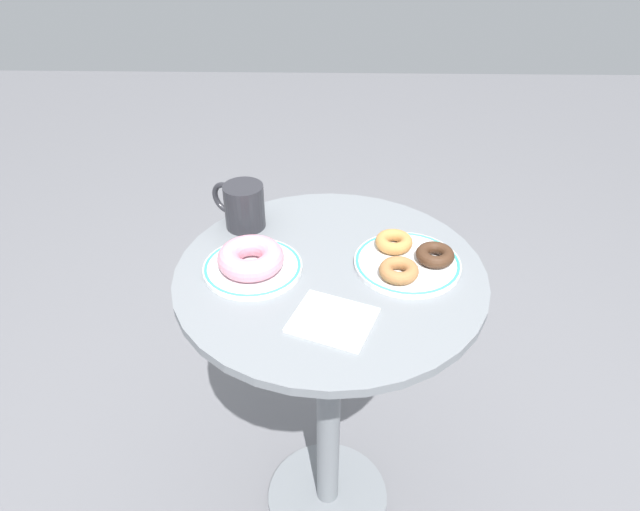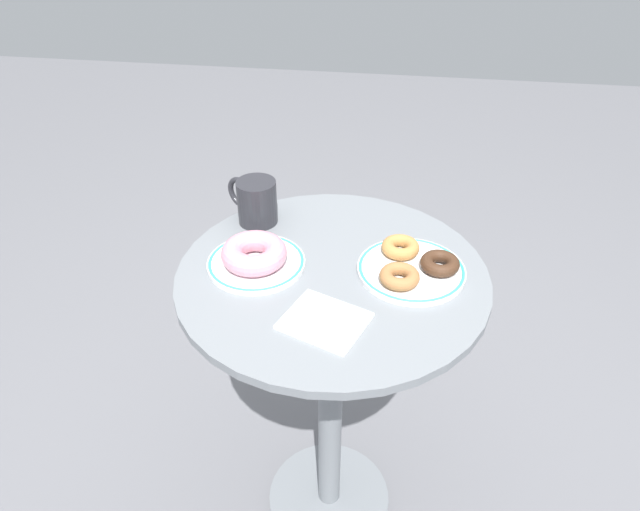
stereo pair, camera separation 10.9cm
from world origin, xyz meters
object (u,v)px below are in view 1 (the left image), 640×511
at_px(plate_right, 409,263).
at_px(donut_old_fashioned, 396,242).
at_px(cafe_table, 331,363).
at_px(paper_napkin, 335,320).
at_px(donut_cinnamon, 401,270).
at_px(donut_pink_frosted, 253,258).
at_px(donut_chocolate, 437,255).
at_px(coffee_mug, 245,206).
at_px(plate_left, 255,267).

relative_size(plate_right, donut_old_fashioned, 2.78).
xyz_separation_m(cafe_table, plate_right, (0.15, 0.02, 0.26)).
bearing_deg(paper_napkin, plate_right, 48.72).
bearing_deg(donut_cinnamon, donut_old_fashioned, 90.91).
xyz_separation_m(donut_pink_frosted, donut_cinnamon, (0.28, -0.02, -0.01)).
distance_m(cafe_table, donut_chocolate, 0.34).
relative_size(plate_right, coffee_mug, 1.74).
relative_size(paper_napkin, coffee_mug, 1.14).
bearing_deg(donut_cinnamon, paper_napkin, -136.35).
bearing_deg(coffee_mug, plate_right, -22.54).
height_order(plate_left, donut_cinnamon, donut_cinnamon).
xyz_separation_m(cafe_table, donut_chocolate, (0.20, 0.02, 0.28)).
bearing_deg(donut_pink_frosted, plate_left, 79.38).
bearing_deg(donut_pink_frosted, plate_right, 4.98).
bearing_deg(donut_cinnamon, cafe_table, 167.92).
height_order(plate_left, donut_chocolate, donut_chocolate).
bearing_deg(cafe_table, donut_pink_frosted, -177.81).
height_order(donut_pink_frosted, donut_chocolate, donut_pink_frosted).
bearing_deg(plate_left, plate_right, 3.68).
relative_size(donut_old_fashioned, paper_napkin, 0.55).
xyz_separation_m(cafe_table, donut_old_fashioned, (0.13, 0.07, 0.28)).
height_order(plate_right, donut_cinnamon, donut_cinnamon).
relative_size(plate_left, donut_pink_frosted, 1.50).
bearing_deg(plate_right, donut_cinnamon, -114.74).
distance_m(plate_left, donut_cinnamon, 0.28).
distance_m(plate_right, donut_old_fashioned, 0.06).
xyz_separation_m(plate_left, donut_pink_frosted, (-0.00, -0.01, 0.03)).
bearing_deg(donut_pink_frosted, donut_cinnamon, -4.42).
relative_size(cafe_table, donut_cinnamon, 10.37).
distance_m(donut_old_fashioned, donut_cinnamon, 0.09).
bearing_deg(paper_napkin, coffee_mug, 122.20).
xyz_separation_m(cafe_table, paper_napkin, (0.01, -0.14, 0.25)).
bearing_deg(donut_cinnamon, plate_right, 65.26).
height_order(donut_chocolate, donut_old_fashioned, same).
height_order(donut_pink_frosted, donut_cinnamon, donut_pink_frosted).
bearing_deg(donut_old_fashioned, coffee_mug, 163.53).
height_order(plate_left, donut_pink_frosted, donut_pink_frosted).
height_order(donut_chocolate, paper_napkin, donut_chocolate).
xyz_separation_m(donut_pink_frosted, donut_chocolate, (0.35, 0.03, -0.01)).
height_order(plate_right, coffee_mug, coffee_mug).
distance_m(donut_pink_frosted, donut_cinnamon, 0.28).
relative_size(cafe_table, coffee_mug, 6.50).
distance_m(donut_old_fashioned, paper_napkin, 0.24).
distance_m(donut_chocolate, paper_napkin, 0.26).
bearing_deg(plate_right, plate_left, -176.32).
xyz_separation_m(plate_right, coffee_mug, (-0.34, 0.14, 0.04)).
relative_size(cafe_table, paper_napkin, 5.69).
xyz_separation_m(cafe_table, donut_cinnamon, (0.13, -0.03, 0.28)).
relative_size(donut_old_fashioned, donut_cinnamon, 1.00).
height_order(donut_chocolate, coffee_mug, coffee_mug).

